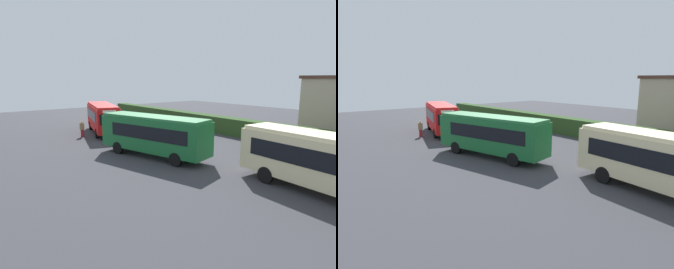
{
  "view_description": "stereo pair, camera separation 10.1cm",
  "coord_description": "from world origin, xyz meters",
  "views": [
    {
      "loc": [
        18.68,
        -14.38,
        6.11
      ],
      "look_at": [
        0.48,
        -0.3,
        1.64
      ],
      "focal_mm": 31.08,
      "sensor_mm": 36.0,
      "label": 1
    },
    {
      "loc": [
        18.74,
        -14.3,
        6.11
      ],
      "look_at": [
        0.48,
        -0.3,
        1.64
      ],
      "focal_mm": 31.08,
      "sensor_mm": 36.0,
      "label": 2
    }
  ],
  "objects": [
    {
      "name": "bus_red",
      "position": [
        -11.41,
        -0.38,
        1.87
      ],
      "size": [
        9.0,
        4.69,
        3.27
      ],
      "rotation": [
        0.0,
        0.0,
        -0.28
      ],
      "color": "red",
      "rests_on": "ground_plane"
    },
    {
      "name": "bus_green",
      "position": [
        0.35,
        -1.65,
        1.86
      ],
      "size": [
        9.69,
        4.66,
        3.25
      ],
      "rotation": [
        0.0,
        0.0,
        3.4
      ],
      "color": "#19602D",
      "rests_on": "ground_plane"
    },
    {
      "name": "person_left",
      "position": [
        -11.23,
        2.29,
        0.95
      ],
      "size": [
        0.46,
        0.54,
        1.81
      ],
      "rotation": [
        0.0,
        0.0,
        0.5
      ],
      "color": "maroon",
      "rests_on": "ground_plane"
    },
    {
      "name": "person_center",
      "position": [
        -10.76,
        -3.08,
        0.9
      ],
      "size": [
        0.45,
        0.5,
        1.71
      ],
      "rotation": [
        0.0,
        0.0,
        2.57
      ],
      "color": "maroon",
      "rests_on": "ground_plane"
    },
    {
      "name": "hedge_row",
      "position": [
        0.0,
        10.36,
        0.92
      ],
      "size": [
        53.17,
        1.58,
        1.84
      ],
      "primitive_type": "cube",
      "color": "#2C4A20",
      "rests_on": "ground_plane"
    },
    {
      "name": "ground_plane",
      "position": [
        0.0,
        0.0,
        0.0
      ],
      "size": [
        82.34,
        82.34,
        0.0
      ],
      "primitive_type": "plane",
      "color": "#38383D"
    },
    {
      "name": "person_right",
      "position": [
        -8.6,
        2.55,
        0.92
      ],
      "size": [
        0.41,
        0.26,
        1.74
      ],
      "rotation": [
        0.0,
        0.0,
        4.72
      ],
      "color": "#4C6B47",
      "rests_on": "ground_plane"
    },
    {
      "name": "traffic_cone",
      "position": [
        -2.61,
        7.14,
        0.3
      ],
      "size": [
        0.36,
        0.36,
        0.6
      ],
      "primitive_type": "cone",
      "color": "orange",
      "rests_on": "ground_plane"
    },
    {
      "name": "bus_cream",
      "position": [
        12.5,
        1.12,
        1.87
      ],
      "size": [
        10.47,
        3.03,
        3.24
      ],
      "rotation": [
        0.0,
        0.0,
        -0.06
      ],
      "color": "beige",
      "rests_on": "ground_plane"
    }
  ]
}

